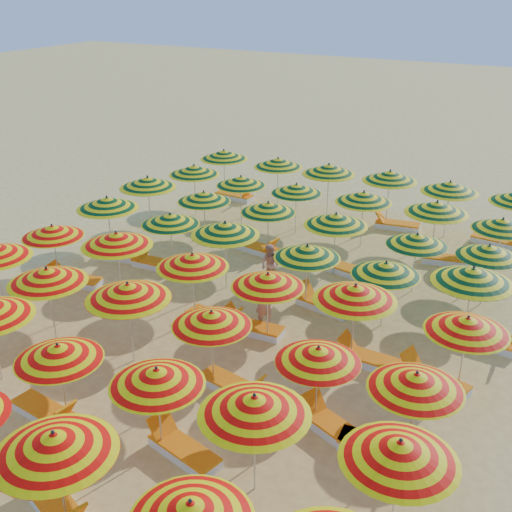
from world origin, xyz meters
name	(u,v)px	position (x,y,z in m)	size (l,w,h in m)	color
ground	(248,311)	(0.00, 0.00, 0.00)	(120.00, 120.00, 0.00)	#F4D26C
umbrella_3	(54,443)	(1.23, -8.79, 2.02)	(2.85, 2.85, 2.29)	silver
umbrella_4	(191,512)	(3.99, -8.80, 1.86)	(2.57, 2.57, 2.11)	silver
umbrella_8	(58,353)	(-1.05, -6.43, 1.80)	(2.44, 2.44, 2.05)	silver
umbrella_9	(157,377)	(1.40, -6.19, 1.84)	(2.21, 2.21, 2.10)	silver
umbrella_10	(254,406)	(3.67, -6.24, 2.00)	(2.56, 2.56, 2.27)	silver
umbrella_11	(400,451)	(6.37, -6.06, 1.93)	(2.32, 2.32, 2.20)	silver
umbrella_13	(47,276)	(-3.82, -4.00, 1.97)	(2.15, 2.15, 2.24)	silver
umbrella_14	(128,291)	(-1.29, -3.78, 2.03)	(2.83, 2.83, 2.30)	silver
umbrella_15	(212,319)	(1.06, -3.61, 1.80)	(2.54, 2.54, 2.05)	silver
umbrella_16	(318,355)	(3.88, -3.77, 1.76)	(2.21, 2.21, 2.00)	silver
umbrella_17	(416,381)	(6.02, -3.81, 1.83)	(2.13, 2.13, 2.08)	silver
umbrella_18	(52,231)	(-6.32, -1.34, 1.82)	(2.40, 2.40, 2.07)	silver
umbrella_19	(117,239)	(-3.80, -1.23, 2.00)	(2.77, 2.77, 2.28)	silver
umbrella_20	(192,261)	(-1.05, -1.27, 1.92)	(2.62, 2.62, 2.18)	silver
umbrella_21	(268,280)	(1.31, -1.23, 1.85)	(2.58, 2.58, 2.11)	silver
umbrella_22	(355,293)	(3.67, -1.04, 1.98)	(2.34, 2.34, 2.25)	silver
umbrella_23	(467,325)	(6.43, -1.06, 1.85)	(2.62, 2.62, 2.10)	silver
umbrella_24	(107,203)	(-6.24, 1.19, 2.00)	(2.43, 2.43, 2.27)	silver
umbrella_25	(170,219)	(-3.70, 1.34, 1.82)	(2.05, 2.05, 2.06)	silver
umbrella_26	(225,229)	(-1.38, 1.02, 2.02)	(2.36, 2.36, 2.30)	silver
umbrella_27	(307,252)	(1.42, 1.02, 1.84)	(2.32, 2.32, 2.09)	silver
umbrella_28	(386,269)	(3.78, 1.07, 1.81)	(2.35, 2.35, 2.05)	silver
umbrella_29	(473,275)	(6.04, 1.30, 2.03)	(2.18, 2.18, 2.30)	silver
umbrella_30	(148,182)	(-6.43, 3.69, 2.02)	(2.66, 2.66, 2.30)	silver
umbrella_31	(204,197)	(-3.99, 3.81, 1.82)	(2.30, 2.30, 2.06)	silver
umbrella_32	(268,207)	(-1.39, 3.91, 1.81)	(2.47, 2.47, 2.06)	silver
umbrella_33	(336,220)	(1.26, 3.57, 1.96)	(2.29, 2.29, 2.23)	silver
umbrella_34	(417,240)	(3.93, 3.62, 1.78)	(1.98, 1.98, 2.02)	silver
umbrella_35	(489,251)	(6.03, 3.80, 1.76)	(2.11, 2.11, 2.00)	silver
umbrella_36	(194,170)	(-6.01, 6.19, 1.92)	(2.35, 2.35, 2.18)	silver
umbrella_37	(241,181)	(-3.76, 6.12, 1.81)	(2.00, 2.00, 2.06)	silver
umbrella_38	(296,189)	(-1.46, 6.33, 1.80)	(2.46, 2.46, 2.04)	silver
umbrella_39	(364,197)	(1.22, 6.28, 1.92)	(2.23, 2.23, 2.18)	silver
umbrella_40	(437,208)	(3.86, 6.15, 2.02)	(2.75, 2.75, 2.29)	silver
umbrella_41	(503,224)	(6.02, 6.10, 1.83)	(2.51, 2.51, 2.08)	silver
umbrella_42	(224,155)	(-6.15, 8.75, 1.94)	(2.69, 2.69, 2.21)	silver
umbrella_43	(278,163)	(-3.51, 8.82, 1.93)	(2.27, 2.27, 2.19)	silver
umbrella_44	(329,169)	(-1.11, 8.61, 2.02)	(2.35, 2.35, 2.30)	silver
umbrella_45	(390,176)	(1.32, 8.93, 2.01)	(2.82, 2.82, 2.28)	silver
umbrella_46	(450,187)	(3.70, 8.73, 1.99)	(2.72, 2.72, 2.26)	silver
lounger_2	(56,507)	(0.72, -8.57, 0.15)	(1.83, 1.14, 0.69)	white
lounger_4	(46,412)	(-1.55, -6.60, 0.15)	(1.79, 0.79, 0.69)	white
lounger_5	(183,450)	(1.90, -6.13, 0.15)	(1.82, 0.97, 0.69)	white
lounger_6	(233,386)	(1.66, -3.68, 0.15)	(1.81, 0.87, 0.69)	white
lounger_7	(333,428)	(4.38, -3.96, 0.15)	(1.82, 1.18, 0.69)	white
lounger_8	(381,447)	(5.52, -4.06, 0.15)	(1.78, 0.74, 0.69)	white
lounger_9	(74,280)	(-5.81, -1.18, 0.15)	(1.82, 0.93, 0.69)	white
lounger_10	(215,319)	(-0.45, -1.14, 0.15)	(1.79, 0.79, 0.69)	white
lounger_11	(252,328)	(0.71, -1.04, 0.15)	(1.77, 0.70, 0.69)	white
lounger_12	(370,360)	(4.18, -1.00, 0.15)	(1.76, 0.66, 0.69)	white
lounger_13	(433,380)	(5.83, -1.10, 0.15)	(1.82, 1.01, 0.69)	white
lounger_14	(122,255)	(-5.74, 1.12, 0.15)	(1.82, 1.01, 0.69)	white
lounger_15	(155,263)	(-4.30, 1.14, 0.15)	(1.76, 0.68, 0.69)	white
lounger_16	(323,304)	(1.92, 1.18, 0.15)	(1.81, 0.88, 0.69)	white
lounger_17	(487,341)	(6.64, 1.38, 0.15)	(1.75, 0.64, 0.69)	white
lounger_18	(257,248)	(-1.90, 4.00, 0.15)	(1.80, 0.86, 0.69)	white
lounger_19	(352,271)	(1.86, 3.80, 0.15)	(1.81, 0.90, 0.69)	white
lounger_20	(449,260)	(4.46, 6.32, 0.15)	(1.81, 0.91, 0.69)	white
lounger_21	(235,196)	(-5.55, 8.67, 0.15)	(1.75, 0.64, 0.69)	white
lounger_22	(396,225)	(1.82, 8.69, 0.15)	(1.80, 0.86, 0.69)	white
lounger_23	(497,241)	(5.60, 8.87, 0.15)	(1.79, 0.77, 0.69)	white
beachgoer_b	(270,265)	(-0.26, 1.91, 0.68)	(0.66, 0.52, 1.36)	tan
beachgoer_a	(264,301)	(0.83, -0.53, 0.79)	(0.58, 0.38, 1.58)	tan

